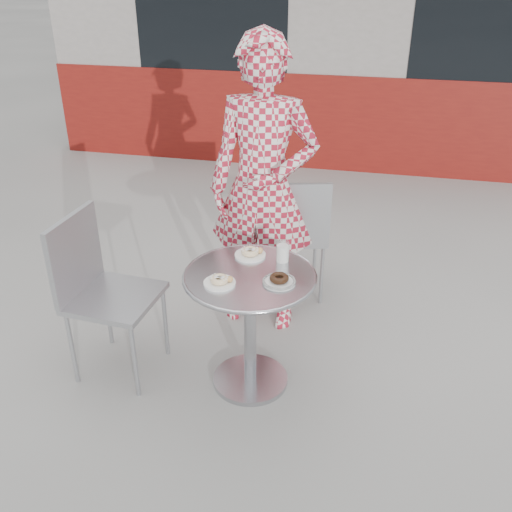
% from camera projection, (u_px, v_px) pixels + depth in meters
% --- Properties ---
extents(ground, '(60.00, 60.00, 0.00)m').
position_uv_depth(ground, '(241.00, 382.00, 3.17)').
color(ground, '#AAA7A1').
rests_on(ground, ground).
extents(storefront, '(6.02, 4.55, 3.00)m').
position_uv_depth(storefront, '(345.00, 6.00, 7.24)').
color(storefront, gray).
rests_on(storefront, ground).
extents(bistro_table, '(0.68, 0.68, 0.69)m').
position_uv_depth(bistro_table, '(250.00, 303.00, 2.93)').
color(bistro_table, silver).
rests_on(bistro_table, ground).
extents(chair_far, '(0.51, 0.51, 0.87)m').
position_uv_depth(chair_far, '(293.00, 257.00, 3.90)').
color(chair_far, '#A4A7AC').
rests_on(chair_far, ground).
extents(chair_left, '(0.47, 0.47, 0.92)m').
position_uv_depth(chair_left, '(117.00, 326.00, 3.16)').
color(chair_left, '#A4A7AC').
rests_on(chair_left, ground).
extents(seated_person, '(0.67, 0.46, 1.78)m').
position_uv_depth(seated_person, '(263.00, 189.00, 3.33)').
color(seated_person, maroon).
rests_on(seated_person, ground).
extents(plate_far, '(0.16, 0.16, 0.04)m').
position_uv_depth(plate_far, '(251.00, 253.00, 3.02)').
color(plate_far, white).
rests_on(plate_far, bistro_table).
extents(plate_near, '(0.16, 0.16, 0.04)m').
position_uv_depth(plate_near, '(220.00, 281.00, 2.77)').
color(plate_near, white).
rests_on(plate_near, bistro_table).
extents(plate_checker, '(0.17, 0.17, 0.04)m').
position_uv_depth(plate_checker, '(279.00, 280.00, 2.78)').
color(plate_checker, white).
rests_on(plate_checker, bistro_table).
extents(milk_cup, '(0.07, 0.07, 0.11)m').
position_uv_depth(milk_cup, '(283.00, 252.00, 2.95)').
color(milk_cup, white).
rests_on(milk_cup, bistro_table).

